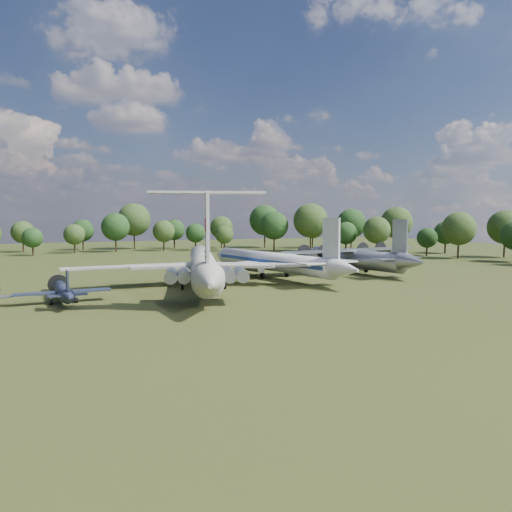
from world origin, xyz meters
name	(u,v)px	position (x,y,z in m)	size (l,w,h in m)	color
ground	(184,288)	(0.00, 0.00, 0.00)	(300.00, 300.00, 0.00)	#1C3612
il62_airliner	(203,270)	(2.91, -0.58, 2.73)	(42.82, 55.66, 5.46)	silver
tu104_jet	(272,265)	(18.14, 6.55, 2.29)	(34.37, 45.83, 4.58)	silver
an12_transport	(355,261)	(36.34, 6.88, 2.29)	(31.10, 34.76, 4.57)	#A0A3A8
small_prop_west	(63,294)	(-17.79, -7.19, 1.18)	(11.82, 16.11, 2.36)	#161E32
person_on_il62	(206,254)	(-1.30, -15.28, 6.34)	(0.65, 0.42, 1.77)	olive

